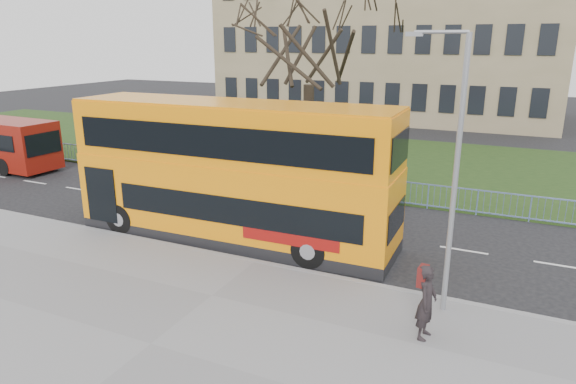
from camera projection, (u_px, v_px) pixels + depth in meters
The scene contains 10 objects.
ground at pixel (277, 247), 17.99m from camera, with size 120.00×120.00×0.00m, color black.
pavement at pixel (151, 346), 12.11m from camera, with size 80.00×10.50×0.12m, color slate.
kerb at pixel (256, 262), 16.63m from camera, with size 80.00×0.20×0.14m, color gray.
grass_verge at pixel (382, 162), 30.42m from camera, with size 80.00×15.40×0.08m, color #193312.
guard_railing at pixel (340, 186), 23.58m from camera, with size 40.00×0.12×1.10m, color #7490CE, non-canonical shape.
bare_tree at pixel (309, 67), 26.29m from camera, with size 7.81×7.81×11.15m, color black, non-canonical shape.
civic_building at pixel (391, 40), 48.45m from camera, with size 30.00×15.00×14.00m, color #817252.
yellow_bus at pixel (233, 169), 18.08m from camera, with size 11.74×3.04×4.90m.
pedestrian at pixel (427, 302), 12.11m from camera, with size 0.68×0.45×1.86m, color black.
street_lamp at pixel (453, 167), 12.57m from camera, with size 1.50×0.22×7.09m.
Camera 1 is at (7.38, -14.98, 7.00)m, focal length 32.00 mm.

